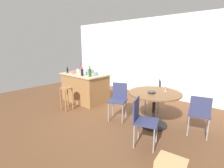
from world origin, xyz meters
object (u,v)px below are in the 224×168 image
Objects in this scene: bottle_3 at (90,72)px; cup_2 at (75,71)px; bottle_0 at (67,70)px; serving_bowl at (152,92)px; dining_table at (154,100)px; bottle_4 at (81,67)px; bottle_2 at (82,72)px; bottle_1 at (82,69)px; folding_chair_right at (155,93)px; wooden_stool at (66,94)px; kitchen_island at (85,87)px; folding_chair_left at (199,113)px; cup_0 at (102,73)px; folding_chair_far at (142,118)px; wine_glass at (166,87)px; cup_4 at (78,71)px; toolbox at (87,71)px; cup_3 at (96,74)px; folding_chair_near at (118,98)px.

bottle_3 is 2.66× the size of cup_2.
bottle_0 is 1.12× the size of serving_bowl.
dining_table is 2.01m from bottle_3.
bottle_0 is at bearing -178.48° from serving_bowl.
bottle_2 is at bearing -36.42° from bottle_4.
folding_chair_right is at bearing 11.94° from bottle_1.
wooden_stool is 2.84× the size of bottle_1.
bottle_4 reaches higher than kitchen_island.
dining_table is 0.23m from serving_bowl.
bottle_1 reaches higher than serving_bowl.
folding_chair_left is 2.84m from cup_0.
dining_table is 1.32× the size of folding_chair_far.
bottle_3 is at bearing -96.03° from cup_0.
kitchen_island reaches higher than folding_chair_right.
serving_bowl is (2.24, 0.67, 0.34)m from wooden_stool.
dining_table is at bearing -1.77° from kitchen_island.
bottle_1 is (-3.73, 0.12, 0.49)m from folding_chair_left.
bottle_0 is 3.19m from wine_glass.
cup_2 is (-2.85, -0.03, 0.35)m from dining_table.
cup_2 is 0.17m from cup_4.
bottle_2 is at bearing -169.26° from wine_glass.
bottle_3 is (0.52, -0.23, 0.57)m from kitchen_island.
folding_chair_far is at bearing -14.74° from cup_2.
folding_chair_far is at bearing -20.30° from toolbox.
wooden_stool is 1.20m from cup_4.
cup_3 is at bearing 174.12° from serving_bowl.
bottle_2 reaches higher than cup_3.
dining_table is at bearing -170.54° from folding_chair_left.
cup_3 reaches higher than cup_2.
folding_chair_right is 2.76× the size of bottle_3.
bottle_3 is at bearing -26.42° from bottle_4.
folding_chair_left is 7.25× the size of cup_2.
wine_glass reaches higher than folding_chair_right.
bottle_1 is 1.86× the size of cup_4.
folding_chair_right is 1.91× the size of toolbox.
folding_chair_near is 1.30m from cup_0.
folding_chair_far is at bearing -29.42° from folding_chair_near.
cup_4 is (-0.04, 0.16, 0.01)m from cup_2.
bottle_0 is 0.49m from bottle_1.
serving_bowl is (2.46, -0.18, 0.35)m from kitchen_island.
bottle_1 reaches higher than wooden_stool.
dining_table is at bearing -2.92° from cup_3.
bottle_0 reaches higher than wine_glass.
folding_chair_near reaches higher than dining_table.
bottle_2 is (-2.24, -0.20, 0.41)m from dining_table.
cup_0 is at bearing 9.16° from cup_4.
cup_2 is at bearing -174.63° from wine_glass.
cup_0 is 0.19m from cup_3.
folding_chair_near is 2.39m from bottle_4.
wine_glass is at bearing 172.60° from folding_chair_left.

